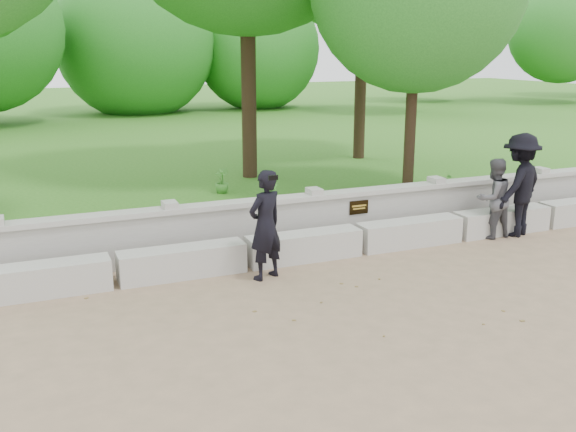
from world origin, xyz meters
The scene contains 11 objects.
ground centered at (0.00, 0.00, 0.00)m, with size 80.00×80.00×0.00m, color #94785A.
lawn centered at (0.00, 14.00, 0.12)m, with size 40.00×22.00×0.25m, color #2E6B1A.
concrete_bench centered at (0.00, 1.90, 0.22)m, with size 11.90×0.45×0.45m.
parapet_wall centered at (0.00, 2.60, 0.46)m, with size 12.50×0.35×0.90m.
man_main centered at (-1.88, 1.34, 0.82)m, with size 0.71×0.67×1.65m.
visitor_left centered at (2.63, 1.74, 0.72)m, with size 0.73×0.58×1.45m.
visitor_mid centered at (3.15, 1.70, 0.93)m, with size 1.38×1.12×1.87m.
shrub_a centered at (-4.87, 3.30, 0.52)m, with size 0.28×0.19×0.54m, color #3E822C.
shrub_b centered at (-0.63, 4.25, 0.58)m, with size 0.36×0.29×0.66m, color #3E822C.
shrub_c centered at (3.00, 3.30, 0.53)m, with size 0.50×0.43×0.56m, color #3E822C.
shrub_d centered at (-1.12, 6.04, 0.52)m, with size 0.30×0.27×0.54m, color #3E822C.
Camera 1 is at (-5.05, -7.11, 3.35)m, focal length 40.00 mm.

